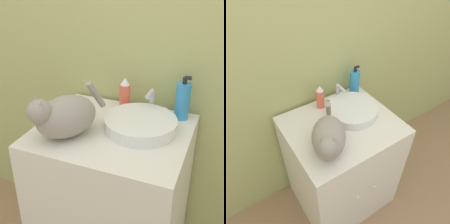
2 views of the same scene
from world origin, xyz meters
TOP-DOWN VIEW (x-y plane):
  - wall_back at (0.00, 0.62)m, footprint 6.00×0.05m
  - vanity_cabinet at (0.00, 0.29)m, footprint 0.67×0.60m
  - sink_basin at (0.11, 0.34)m, footprint 0.32×0.32m
  - faucet at (0.11, 0.50)m, footprint 0.16×0.10m
  - cat at (-0.17, 0.16)m, footprint 0.29×0.34m
  - soap_bottle at (0.26, 0.52)m, footprint 0.07×0.07m
  - spray_bottle at (-0.02, 0.51)m, footprint 0.05×0.05m

SIDE VIEW (x-z plane):
  - vanity_cabinet at x=0.00m, z-range 0.00..0.83m
  - sink_basin at x=0.11m, z-range 0.83..0.88m
  - faucet at x=0.11m, z-range 0.82..0.95m
  - spray_bottle at x=-0.02m, z-range 0.82..0.99m
  - soap_bottle at x=0.26m, z-range 0.81..1.02m
  - cat at x=-0.17m, z-range 0.81..1.03m
  - wall_back at x=0.00m, z-range 0.00..2.50m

